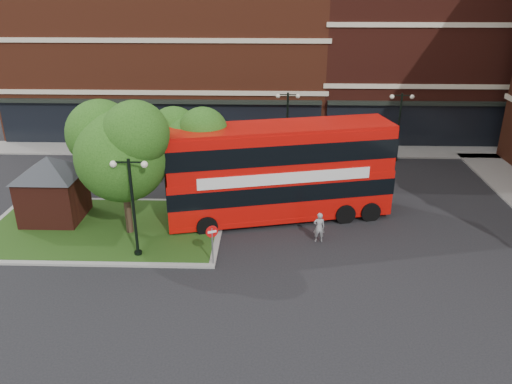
{
  "coord_description": "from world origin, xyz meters",
  "views": [
    {
      "loc": [
        0.83,
        -20.55,
        12.38
      ],
      "look_at": [
        0.08,
        3.64,
        2.0
      ],
      "focal_mm": 35.0,
      "sensor_mm": 36.0,
      "label": 1
    }
  ],
  "objects_px": {
    "bus": "(279,166)",
    "woman": "(319,227)",
    "car_silver": "(187,144)",
    "car_white": "(330,146)"
  },
  "relations": [
    {
      "from": "bus",
      "to": "woman",
      "type": "xyz_separation_m",
      "value": [
        2.02,
        -2.78,
        -2.26
      ]
    },
    {
      "from": "bus",
      "to": "woman",
      "type": "distance_m",
      "value": 4.11
    },
    {
      "from": "car_silver",
      "to": "car_white",
      "type": "xyz_separation_m",
      "value": [
        10.89,
        0.45,
        -0.14
      ]
    },
    {
      "from": "bus",
      "to": "car_white",
      "type": "distance_m",
      "value": 12.16
    },
    {
      "from": "woman",
      "to": "car_white",
      "type": "relative_size",
      "value": 0.42
    },
    {
      "from": "car_white",
      "to": "woman",
      "type": "bearing_deg",
      "value": 169.81
    },
    {
      "from": "bus",
      "to": "woman",
      "type": "height_order",
      "value": "bus"
    },
    {
      "from": "bus",
      "to": "car_silver",
      "type": "relative_size",
      "value": 2.74
    },
    {
      "from": "car_white",
      "to": "bus",
      "type": "bearing_deg",
      "value": 158.24
    },
    {
      "from": "woman",
      "to": "car_silver",
      "type": "bearing_deg",
      "value": -59.27
    }
  ]
}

